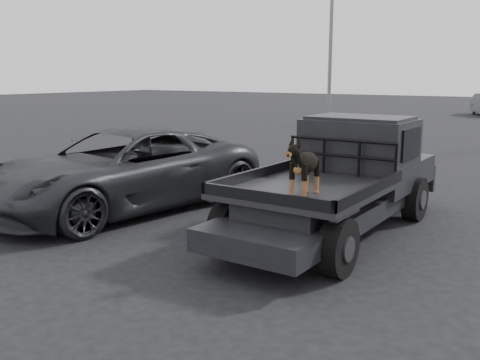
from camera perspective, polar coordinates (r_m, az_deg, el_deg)
The scene contains 6 objects.
ground at distance 7.18m, azimuth 1.57°, elevation -9.07°, with size 120.00×120.00×0.00m, color black.
flatbed_ute at distance 8.59m, azimuth 10.02°, elevation -2.64°, with size 2.00×5.40×0.92m, color black, non-canonical shape.
ute_cab at distance 9.29m, azimuth 12.63°, elevation 3.95°, with size 1.72×1.30×0.88m, color black, non-canonical shape.
headache_rack at distance 8.63m, azimuth 10.73°, elevation 2.38°, with size 1.80×0.08×0.55m, color black, non-canonical shape.
dog at distance 7.07m, azimuth 6.93°, elevation 1.36°, with size 0.32×0.60×0.74m, color black, non-canonical shape.
parked_suv at distance 10.16m, azimuth -12.38°, elevation 1.08°, with size 2.49×5.40×1.50m, color #2A2B2F.
Camera 1 is at (3.63, -5.68, 2.49)m, focal length 40.00 mm.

